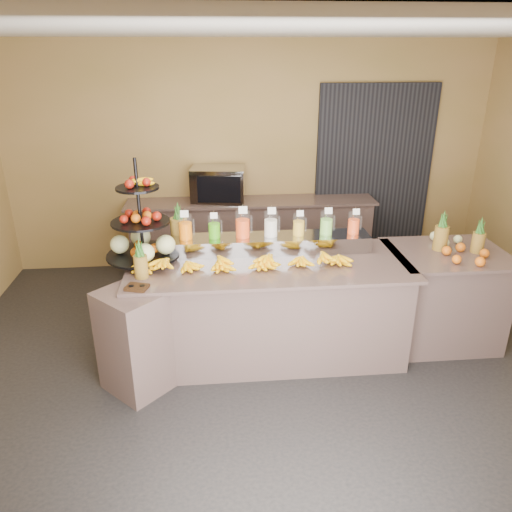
{
  "coord_description": "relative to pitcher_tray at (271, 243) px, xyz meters",
  "views": [
    {
      "loc": [
        -0.49,
        -3.72,
        2.71
      ],
      "look_at": [
        -0.12,
        0.3,
        1.0
      ],
      "focal_mm": 35.0,
      "sensor_mm": 36.0,
      "label": 1
    }
  ],
  "objects": [
    {
      "name": "buffet_counter",
      "position": [
        -0.16,
        -0.32,
        -0.54
      ],
      "size": [
        2.75,
        1.25,
        0.93
      ],
      "color": "#866761",
      "rests_on": "ground"
    },
    {
      "name": "condiment_caddy",
      "position": [
        -1.15,
        -0.69,
        -0.06
      ],
      "size": [
        0.2,
        0.17,
        0.03
      ],
      "primitive_type": "cube",
      "rotation": [
        0.0,
        0.0,
        -0.3
      ],
      "color": "#321D0D",
      "rests_on": "buffet_counter"
    },
    {
      "name": "back_ledge",
      "position": [
        -0.04,
        1.67,
        -0.54
      ],
      "size": [
        3.1,
        0.55,
        0.93
      ],
      "color": "#866761",
      "rests_on": "ground"
    },
    {
      "name": "juice_pitcher_orange_a",
      "position": [
        -0.78,
        -0.0,
        0.18
      ],
      "size": [
        0.12,
        0.13,
        0.3
      ],
      "color": "silver",
      "rests_on": "pitcher_tray"
    },
    {
      "name": "pitcher_tray",
      "position": [
        0.0,
        0.0,
        0.0
      ],
      "size": [
        1.85,
        0.3,
        0.15
      ],
      "primitive_type": "cube",
      "color": "gray",
      "rests_on": "buffet_counter"
    },
    {
      "name": "room_envelope",
      "position": [
        0.14,
        0.21,
        0.87
      ],
      "size": [
        6.04,
        5.02,
        2.82
      ],
      "color": "olive",
      "rests_on": "ground"
    },
    {
      "name": "juice_pitcher_lime",
      "position": [
        0.52,
        -0.0,
        0.17
      ],
      "size": [
        0.12,
        0.12,
        0.29
      ],
      "color": "silver",
      "rests_on": "pitcher_tray"
    },
    {
      "name": "fruit_stand",
      "position": [
        -1.12,
        -0.1,
        0.16
      ],
      "size": [
        0.67,
        0.67,
        0.92
      ],
      "rotation": [
        0.0,
        0.0,
        0.03
      ],
      "color": "black",
      "rests_on": "buffet_counter"
    },
    {
      "name": "juice_pitcher_lemon",
      "position": [
        0.26,
        -0.0,
        0.16
      ],
      "size": [
        0.11,
        0.11,
        0.26
      ],
      "color": "silver",
      "rests_on": "pitcher_tray"
    },
    {
      "name": "juice_pitcher_green",
      "position": [
        -0.52,
        -0.0,
        0.17
      ],
      "size": [
        0.11,
        0.12,
        0.27
      ],
      "color": "silver",
      "rests_on": "pitcher_tray"
    },
    {
      "name": "juice_pitcher_orange_c",
      "position": [
        0.78,
        -0.0,
        0.16
      ],
      "size": [
        0.11,
        0.11,
        0.27
      ],
      "color": "silver",
      "rests_on": "pitcher_tray"
    },
    {
      "name": "juice_pitcher_milk",
      "position": [
        -0.0,
        -0.0,
        0.18
      ],
      "size": [
        0.13,
        0.13,
        0.31
      ],
      "color": "silver",
      "rests_on": "pitcher_tray"
    },
    {
      "name": "banana_heap",
      "position": [
        -0.28,
        -0.34,
        -0.01
      ],
      "size": [
        1.9,
        0.17,
        0.16
      ],
      "color": "yellow",
      "rests_on": "buffet_counter"
    },
    {
      "name": "oven_warmer",
      "position": [
        -0.45,
        1.67,
        0.14
      ],
      "size": [
        0.69,
        0.52,
        0.43
      ],
      "primitive_type": "cube",
      "rotation": [
        0.0,
        0.0,
        -0.12
      ],
      "color": "gray",
      "rests_on": "back_ledge"
    },
    {
      "name": "pineapple_left_a",
      "position": [
        -1.14,
        -0.48,
        0.05
      ],
      "size": [
        0.11,
        0.11,
        0.35
      ],
      "rotation": [
        0.0,
        0.0,
        0.08
      ],
      "color": "brown",
      "rests_on": "buffet_counter"
    },
    {
      "name": "ground",
      "position": [
        -0.04,
        -0.58,
        -1.01
      ],
      "size": [
        6.0,
        6.0,
        0.0
      ],
      "primitive_type": "plane",
      "color": "black",
      "rests_on": "ground"
    },
    {
      "name": "pineapple_left_b",
      "position": [
        -0.85,
        0.16,
        0.1
      ],
      "size": [
        0.16,
        0.16,
        0.45
      ],
      "rotation": [
        0.0,
        0.0,
        -0.35
      ],
      "color": "brown",
      "rests_on": "buffet_counter"
    },
    {
      "name": "right_fruit_pile",
      "position": [
        1.73,
        -0.25,
        -0.0
      ],
      "size": [
        0.44,
        0.42,
        0.23
      ],
      "color": "brown",
      "rests_on": "right_counter"
    },
    {
      "name": "right_counter",
      "position": [
        1.66,
        -0.18,
        -0.54
      ],
      "size": [
        1.08,
        0.88,
        0.93
      ],
      "color": "#866761",
      "rests_on": "ground"
    },
    {
      "name": "juice_pitcher_orange_b",
      "position": [
        -0.26,
        -0.0,
        0.18
      ],
      "size": [
        0.13,
        0.14,
        0.32
      ],
      "color": "silver",
      "rests_on": "pitcher_tray"
    }
  ]
}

